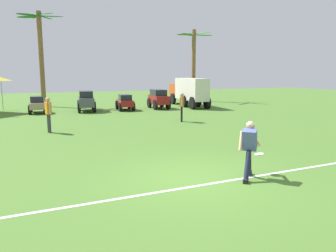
% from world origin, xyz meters
% --- Properties ---
extents(ground_plane, '(80.00, 80.00, 0.00)m').
position_xyz_m(ground_plane, '(0.00, 0.00, 0.00)').
color(ground_plane, '#47712A').
extents(field_line_paint, '(22.06, 1.00, 0.01)m').
position_xyz_m(field_line_paint, '(0.00, -0.48, 0.00)').
color(field_line_paint, white).
rests_on(field_line_paint, ground_plane).
extents(frisbee_thrower, '(0.95, 0.72, 1.43)m').
position_xyz_m(frisbee_thrower, '(1.22, -0.43, 0.80)').
color(frisbee_thrower, '#191E38').
rests_on(frisbee_thrower, ground_plane).
extents(frisbee_in_flight, '(0.35, 0.35, 0.05)m').
position_xyz_m(frisbee_in_flight, '(1.71, -0.22, 0.51)').
color(frisbee_in_flight, white).
extents(teammate_near_sideline, '(0.32, 0.48, 1.56)m').
position_xyz_m(teammate_near_sideline, '(3.71, 8.95, 0.94)').
color(teammate_near_sideline, black).
rests_on(teammate_near_sideline, ground_plane).
extents(teammate_midfield, '(0.27, 0.50, 1.56)m').
position_xyz_m(teammate_midfield, '(-3.07, 8.16, 0.94)').
color(teammate_midfield, '#33333D').
rests_on(teammate_midfield, ground_plane).
extents(parked_car_slot_a, '(1.17, 2.24, 1.10)m').
position_xyz_m(parked_car_slot_a, '(-3.41, 16.13, 0.56)').
color(parked_car_slot_a, '#998466').
rests_on(parked_car_slot_a, ground_plane).
extents(parked_car_slot_b, '(1.40, 2.44, 1.40)m').
position_xyz_m(parked_car_slot_b, '(-0.31, 15.79, 0.74)').
color(parked_car_slot_b, '#474C51').
rests_on(parked_car_slot_b, ground_plane).
extents(parked_car_slot_c, '(1.27, 2.27, 1.10)m').
position_xyz_m(parked_car_slot_c, '(2.36, 15.60, 0.56)').
color(parked_car_slot_c, maroon).
rests_on(parked_car_slot_c, ground_plane).
extents(parked_car_slot_d, '(1.29, 2.40, 1.40)m').
position_xyz_m(parked_car_slot_d, '(4.94, 15.70, 0.74)').
color(parked_car_slot_d, maroon).
rests_on(parked_car_slot_d, ground_plane).
extents(box_truck, '(1.73, 5.97, 2.20)m').
position_xyz_m(box_truck, '(7.75, 16.40, 1.23)').
color(box_truck, '#CC4C19').
rests_on(box_truck, ground_plane).
extents(palm_tree_far_left, '(3.43, 3.38, 7.22)m').
position_xyz_m(palm_tree_far_left, '(-2.88, 20.47, 4.23)').
color(palm_tree_far_left, brown).
rests_on(palm_tree_far_left, ground_plane).
extents(palm_tree_left_of_centre, '(3.54, 3.38, 6.51)m').
position_xyz_m(palm_tree_left_of_centre, '(10.28, 20.54, 3.71)').
color(palm_tree_left_of_centre, brown).
rests_on(palm_tree_left_of_centre, ground_plane).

